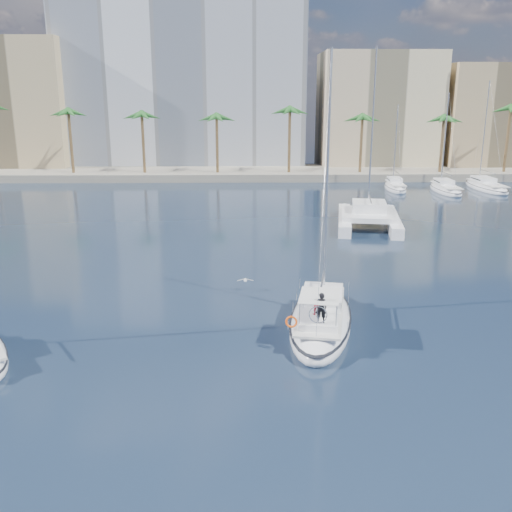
{
  "coord_description": "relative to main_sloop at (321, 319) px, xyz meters",
  "views": [
    {
      "loc": [
        -1.22,
        -32.94,
        12.9
      ],
      "look_at": [
        -0.59,
        1.5,
        3.16
      ],
      "focal_mm": 40.0,
      "sensor_mm": 36.0,
      "label": 1
    }
  ],
  "objects": [
    {
      "name": "moored_yacht_b",
      "position": [
        23.44,
        47.57,
        -0.51
      ],
      "size": [
        3.32,
        10.83,
        13.72
      ],
      "primitive_type": null,
      "rotation": [
        0.0,
        0.0,
        -0.02
      ],
      "color": "white",
      "rests_on": "ground"
    },
    {
      "name": "quay",
      "position": [
        -3.06,
        63.57,
        0.09
      ],
      "size": [
        120.0,
        14.0,
        1.2
      ],
      "primitive_type": "cube",
      "color": "gray",
      "rests_on": "ground"
    },
    {
      "name": "seagull",
      "position": [
        -4.32,
        6.43,
        0.29
      ],
      "size": [
        1.12,
        0.48,
        0.21
      ],
      "color": "silver",
      "rests_on": "ground"
    },
    {
      "name": "building_beige",
      "position": [
        18.94,
        72.57,
        9.49
      ],
      "size": [
        20.0,
        14.0,
        20.0
      ],
      "primitive_type": "cube",
      "color": "beige",
      "rests_on": "ground"
    },
    {
      "name": "catamaran",
      "position": [
        8.25,
        26.37,
        0.64
      ],
      "size": [
        7.88,
        12.85,
        17.55
      ],
      "rotation": [
        0.0,
        0.0,
        -0.16
      ],
      "color": "white",
      "rests_on": "ground"
    },
    {
      "name": "palm_left",
      "position": [
        -37.06,
        59.57,
        9.77
      ],
      "size": [
        3.6,
        3.6,
        12.3
      ],
      "color": "brown",
      "rests_on": "ground"
    },
    {
      "name": "ground",
      "position": [
        -3.06,
        2.57,
        -0.51
      ],
      "size": [
        160.0,
        160.0,
        0.0
      ],
      "primitive_type": "plane",
      "color": "black",
      "rests_on": "ground"
    },
    {
      "name": "palm_centre",
      "position": [
        -3.06,
        59.57,
        9.77
      ],
      "size": [
        3.6,
        3.6,
        12.3
      ],
      "color": "brown",
      "rests_on": "ground"
    },
    {
      "name": "building_tan_left",
      "position": [
        -45.06,
        71.57,
        10.49
      ],
      "size": [
        22.0,
        14.0,
        22.0
      ],
      "primitive_type": "cube",
      "color": "tan",
      "rests_on": "ground"
    },
    {
      "name": "moored_yacht_c",
      "position": [
        29.94,
        49.57,
        -0.51
      ],
      "size": [
        3.98,
        12.33,
        15.54
      ],
      "primitive_type": null,
      "rotation": [
        0.0,
        0.0,
        0.03
      ],
      "color": "white",
      "rests_on": "ground"
    },
    {
      "name": "main_sloop",
      "position": [
        0.0,
        0.0,
        0.0
      ],
      "size": [
        5.41,
        11.36,
        16.19
      ],
      "rotation": [
        0.0,
        0.0,
        -0.18
      ],
      "color": "white",
      "rests_on": "ground"
    },
    {
      "name": "palm_right",
      "position": [
        30.94,
        59.57,
        9.77
      ],
      "size": [
        3.6,
        3.6,
        12.3
      ],
      "color": "brown",
      "rests_on": "ground"
    },
    {
      "name": "moored_yacht_a",
      "position": [
        16.94,
        49.57,
        -0.51
      ],
      "size": [
        3.37,
        9.52,
        11.9
      ],
      "primitive_type": null,
      "rotation": [
        0.0,
        0.0,
        -0.07
      ],
      "color": "white",
      "rests_on": "ground"
    },
    {
      "name": "building_tan_right",
      "position": [
        38.94,
        70.57,
        8.49
      ],
      "size": [
        18.0,
        12.0,
        18.0
      ],
      "primitive_type": "cube",
      "color": "tan",
      "rests_on": "ground"
    },
    {
      "name": "building_modern",
      "position": [
        -15.06,
        75.57,
        13.49
      ],
      "size": [
        42.0,
        16.0,
        28.0
      ],
      "primitive_type": "cube",
      "color": "white",
      "rests_on": "ground"
    }
  ]
}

